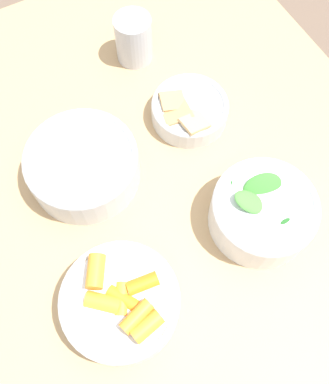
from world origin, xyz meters
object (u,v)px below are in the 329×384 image
(bowl_beans_hotdog, at_px, (84,167))
(cup, at_px, (134,39))
(bowl_carrots, at_px, (121,302))
(bowl_greens, at_px, (262,212))
(bowl_cookies, at_px, (189,110))

(bowl_beans_hotdog, xyz_separation_m, cup, (0.19, -0.18, 0.01))
(bowl_carrots, xyz_separation_m, cup, (0.40, -0.22, 0.01))
(bowl_greens, height_order, cup, cup)
(bowl_greens, bearing_deg, bowl_cookies, -0.45)
(bowl_greens, xyz_separation_m, bowl_beans_hotdog, (0.20, 0.20, -0.01))
(bowl_beans_hotdog, bearing_deg, cup, -44.44)
(bowl_beans_hotdog, distance_m, bowl_cookies, 0.20)
(bowl_carrots, height_order, bowl_beans_hotdog, bowl_carrots)
(bowl_carrots, bearing_deg, bowl_greens, -86.06)
(bowl_greens, xyz_separation_m, cup, (0.38, 0.02, 0.01))
(bowl_beans_hotdog, bearing_deg, bowl_cookies, -84.46)
(bowl_greens, bearing_deg, cup, 2.76)
(bowl_carrots, relative_size, cup, 1.88)
(bowl_greens, height_order, bowl_beans_hotdog, bowl_greens)
(bowl_cookies, bearing_deg, bowl_greens, 179.55)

